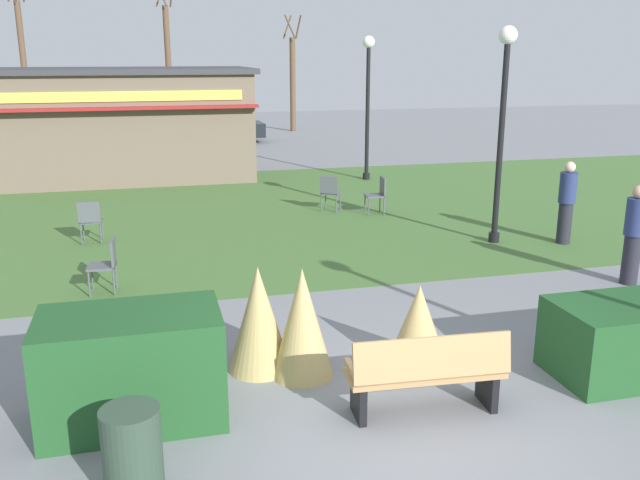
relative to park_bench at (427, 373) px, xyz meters
name	(u,v)px	position (x,y,z in m)	size (l,w,h in m)	color
ground_plane	(405,427)	(-0.32, -0.21, -0.48)	(80.00, 80.00, 0.00)	slate
lawn_patch	(252,212)	(-0.32, 10.06, -0.48)	(36.00, 12.00, 0.01)	#446B33
park_bench	(427,373)	(0.00, 0.00, 0.00)	(1.73, 0.63, 0.95)	tan
hedge_left	(132,368)	(-3.03, 0.68, 0.11)	(1.86, 1.10, 1.18)	#1E4C23
ornamental_grass_behind_left	(259,319)	(-1.55, 1.53, 0.18)	(0.78, 0.78, 1.32)	tan
ornamental_grass_behind_right	(419,325)	(0.38, 1.17, 0.04)	(0.77, 0.77, 1.04)	tan
ornamental_grass_behind_center	(302,323)	(-1.08, 1.23, 0.20)	(0.75, 0.75, 1.35)	tan
lamppost_mid	(503,110)	(4.11, 6.11, 2.21)	(0.36, 0.36, 4.29)	black
lamppost_far	(368,91)	(3.84, 13.69, 2.21)	(0.36, 0.36, 4.29)	black
trash_bin	(132,452)	(-3.03, -0.64, -0.07)	(0.52, 0.52, 0.82)	#2D4233
food_kiosk	(122,123)	(-3.43, 16.08, 1.21)	(8.06, 4.76, 3.36)	#6B5B4C
cafe_chair_west	(330,190)	(1.58, 9.70, 0.05)	(0.60, 0.60, 0.89)	#4C5156
cafe_chair_east	(90,218)	(-3.94, 8.08, 0.05)	(0.46, 0.46, 0.89)	#4C5156
cafe_chair_center	(107,261)	(-3.47, 4.90, 0.05)	(0.46, 0.46, 0.89)	#4C5156
cafe_chair_north	(378,192)	(2.64, 9.15, 0.05)	(0.47, 0.47, 0.89)	#4C5156
person_strolling	(634,234)	(5.04, 3.16, 0.38)	(0.34, 0.34, 1.69)	#23232D
person_standing	(567,202)	(5.44, 5.67, 0.38)	(0.34, 0.34, 1.69)	#23232D
parked_car_west_slot	(81,131)	(-5.31, 23.99, 0.16)	(4.26, 2.16, 1.20)	#2D6638
parked_car_center_slot	(214,128)	(0.20, 23.98, 0.16)	(4.23, 2.11, 1.20)	black
tree_left_bg	(293,82)	(4.56, 27.76, 1.96)	(0.91, 0.96, 5.61)	brown
tree_right_bg	(24,66)	(-8.06, 29.28, 2.76)	(0.91, 0.96, 7.21)	brown
tree_center_bg	(169,67)	(-1.44, 28.14, 2.67)	(0.91, 0.96, 7.03)	brown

